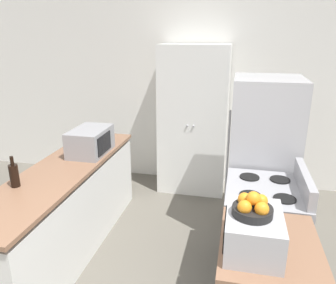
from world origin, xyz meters
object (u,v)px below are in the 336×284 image
(microwave, at_px, (91,141))
(fruit_bowl, at_px, (253,207))
(toaster_oven, at_px, (253,232))
(pantry_cabinet, at_px, (194,120))
(refrigerator, at_px, (262,159))
(wine_bottle, at_px, (14,175))
(stove, at_px, (261,233))

(microwave, bearing_deg, fruit_bowl, -39.28)
(microwave, bearing_deg, toaster_oven, -38.77)
(pantry_cabinet, height_order, fruit_bowl, pantry_cabinet)
(pantry_cabinet, bearing_deg, refrigerator, -47.18)
(wine_bottle, relative_size, fruit_bowl, 1.16)
(microwave, xyz_separation_m, toaster_oven, (1.62, -1.30, -0.02))
(stove, relative_size, wine_bottle, 3.95)
(pantry_cabinet, xyz_separation_m, fruit_bowl, (0.70, -2.55, 0.18))
(wine_bottle, distance_m, toaster_oven, 1.94)
(stove, xyz_separation_m, refrigerator, (0.01, 0.77, 0.40))
(stove, xyz_separation_m, wine_bottle, (-2.03, -0.42, 0.54))
(pantry_cabinet, bearing_deg, microwave, -126.44)
(stove, distance_m, toaster_oven, 1.02)
(stove, bearing_deg, microwave, 165.47)
(refrigerator, relative_size, wine_bottle, 6.39)
(wine_bottle, bearing_deg, refrigerator, 30.22)
(stove, distance_m, refrigerator, 0.86)
(pantry_cabinet, height_order, wine_bottle, pantry_cabinet)
(wine_bottle, relative_size, toaster_oven, 0.61)
(pantry_cabinet, distance_m, stove, 1.96)
(pantry_cabinet, xyz_separation_m, microwave, (-0.91, -1.24, 0.04))
(pantry_cabinet, relative_size, toaster_oven, 4.56)
(refrigerator, bearing_deg, stove, -90.77)
(microwave, height_order, fruit_bowl, fruit_bowl)
(fruit_bowl, bearing_deg, toaster_oven, 35.06)
(toaster_oven, distance_m, fruit_bowl, 0.17)
(toaster_oven, bearing_deg, refrigerator, 84.93)
(toaster_oven, bearing_deg, fruit_bowl, -144.94)
(pantry_cabinet, height_order, stove, pantry_cabinet)
(refrigerator, relative_size, toaster_oven, 3.92)
(refrigerator, xyz_separation_m, fruit_bowl, (-0.16, -1.63, 0.32))
(wine_bottle, height_order, toaster_oven, wine_bottle)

